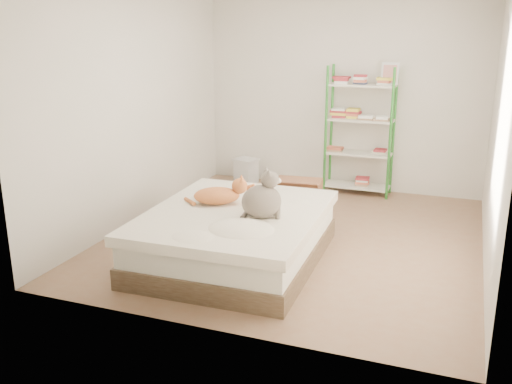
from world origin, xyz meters
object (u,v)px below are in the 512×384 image
at_px(white_bin, 246,170).
at_px(shelf_unit, 360,127).
at_px(grey_cat, 261,194).
at_px(cardboard_box, 298,196).
at_px(bed, 235,236).
at_px(orange_cat, 217,194).

bearing_deg(white_bin, shelf_unit, 1.10).
distance_m(grey_cat, white_bin, 3.09).
bearing_deg(white_bin, cardboard_box, -43.27).
distance_m(bed, shelf_unit, 2.86).
bearing_deg(grey_cat, cardboard_box, -26.81).
distance_m(orange_cat, shelf_unit, 2.74).
bearing_deg(shelf_unit, white_bin, -178.90).
height_order(grey_cat, shelf_unit, shelf_unit).
bearing_deg(bed, cardboard_box, 84.05).
bearing_deg(cardboard_box, bed, -101.03).
height_order(bed, grey_cat, grey_cat).
bearing_deg(white_bin, grey_cat, -65.83).
height_order(orange_cat, shelf_unit, shelf_unit).
bearing_deg(orange_cat, shelf_unit, 45.97).
relative_size(bed, cardboard_box, 3.38).
bearing_deg(cardboard_box, white_bin, 130.30).
height_order(orange_cat, cardboard_box, orange_cat).
xyz_separation_m(grey_cat, shelf_unit, (0.37, 2.80, 0.17)).
relative_size(orange_cat, grey_cat, 1.19).
xyz_separation_m(orange_cat, white_bin, (-0.69, 2.53, -0.43)).
xyz_separation_m(shelf_unit, white_bin, (-1.61, -0.03, -0.72)).
relative_size(bed, shelf_unit, 1.16).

